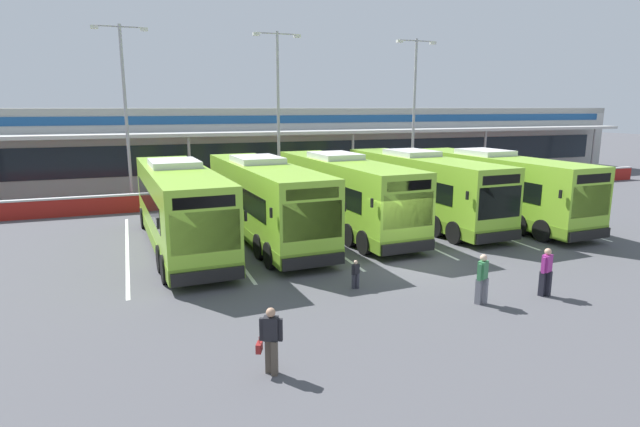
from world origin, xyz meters
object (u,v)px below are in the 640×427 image
object	(u,v)px
coach_bus_leftmost	(180,208)
lamp_post_east	(414,104)
coach_bus_rightmost	(495,188)
coach_bus_right_centre	(420,189)
lamp_post_west	(125,104)
coach_bus_centre	(343,194)
lamp_post_centre	(278,104)
pedestrian_with_handbag	(270,339)
pedestrian_in_dark_coat	(546,270)
coach_bus_left_centre	(264,201)
pedestrian_near_bin	(482,277)
pedestrian_child	(356,273)

from	to	relation	value
coach_bus_leftmost	lamp_post_east	bearing A→B (deg)	32.29
coach_bus_rightmost	coach_bus_right_centre	bearing A→B (deg)	164.31
coach_bus_leftmost	coach_bus_right_centre	size ratio (longest dim) A/B	1.00
lamp_post_west	lamp_post_east	xyz separation A→B (m)	(20.33, -0.36, 0.00)
coach_bus_centre	lamp_post_centre	distance (m)	11.68
coach_bus_right_centre	pedestrian_with_handbag	distance (m)	17.62
pedestrian_in_dark_coat	coach_bus_leftmost	bearing A→B (deg)	135.69
coach_bus_left_centre	pedestrian_near_bin	bearing A→B (deg)	-67.82
coach_bus_right_centre	coach_bus_centre	bearing A→B (deg)	-178.13
coach_bus_right_centre	pedestrian_in_dark_coat	world-z (taller)	coach_bus_right_centre
coach_bus_leftmost	lamp_post_centre	world-z (taller)	lamp_post_centre
pedestrian_in_dark_coat	lamp_post_west	xyz separation A→B (m)	(-12.46, 22.33, 5.42)
coach_bus_centre	coach_bus_right_centre	distance (m)	4.58
coach_bus_right_centre	lamp_post_west	xyz separation A→B (m)	(-14.56, 11.03, 4.50)
pedestrian_with_handbag	lamp_post_centre	xyz separation A→B (m)	(7.00, 23.64, 5.43)
lamp_post_east	coach_bus_centre	bearing A→B (deg)	-133.70
coach_bus_rightmost	pedestrian_with_handbag	xyz separation A→B (m)	(-15.83, -11.90, -0.93)
coach_bus_right_centre	lamp_post_west	bearing A→B (deg)	142.85
lamp_post_centre	pedestrian_near_bin	bearing A→B (deg)	-89.12
coach_bus_leftmost	coach_bus_centre	bearing A→B (deg)	5.83
pedestrian_near_bin	lamp_post_west	bearing A→B (deg)	114.41
coach_bus_rightmost	pedestrian_near_bin	size ratio (longest dim) A/B	7.56
coach_bus_rightmost	lamp_post_centre	xyz separation A→B (m)	(-8.82, 11.74, 4.50)
coach_bus_right_centre	coach_bus_rightmost	distance (m)	4.14
pedestrian_child	lamp_post_centre	world-z (taller)	lamp_post_centre
lamp_post_east	pedestrian_with_handbag	bearing A→B (deg)	-126.61
pedestrian_near_bin	lamp_post_centre	world-z (taller)	lamp_post_centre
pedestrian_child	pedestrian_near_bin	world-z (taller)	pedestrian_near_bin
pedestrian_in_dark_coat	coach_bus_rightmost	bearing A→B (deg)	59.10
coach_bus_right_centre	pedestrian_with_handbag	world-z (taller)	coach_bus_right_centre
coach_bus_leftmost	pedestrian_in_dark_coat	size ratio (longest dim) A/B	7.56
coach_bus_left_centre	lamp_post_centre	bearing A→B (deg)	70.59
coach_bus_leftmost	pedestrian_in_dark_coat	world-z (taller)	coach_bus_leftmost
coach_bus_leftmost	pedestrian_child	world-z (taller)	coach_bus_leftmost
coach_bus_leftmost	pedestrian_child	distance (m)	9.12
coach_bus_centre	lamp_post_east	xyz separation A→B (m)	(10.34, 10.82, 4.50)
pedestrian_with_handbag	lamp_post_east	bearing A→B (deg)	53.39
coach_bus_leftmost	pedestrian_near_bin	distance (m)	13.07
pedestrian_in_dark_coat	pedestrian_child	size ratio (longest dim) A/B	1.61
lamp_post_west	lamp_post_centre	distance (m)	9.74
pedestrian_with_handbag	pedestrian_near_bin	bearing A→B (deg)	14.33
coach_bus_leftmost	coach_bus_right_centre	xyz separation A→B (m)	(12.67, 0.98, 0.00)
coach_bus_right_centre	pedestrian_near_bin	world-z (taller)	coach_bus_right_centre
pedestrian_with_handbag	pedestrian_in_dark_coat	world-z (taller)	same
coach_bus_centre	pedestrian_in_dark_coat	size ratio (longest dim) A/B	7.56
coach_bus_leftmost	coach_bus_left_centre	size ratio (longest dim) A/B	1.00
coach_bus_left_centre	pedestrian_near_bin	size ratio (longest dim) A/B	7.56
coach_bus_right_centre	coach_bus_left_centre	bearing A→B (deg)	-176.01
pedestrian_near_bin	lamp_post_centre	size ratio (longest dim) A/B	0.15
coach_bus_left_centre	lamp_post_east	distance (m)	18.96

